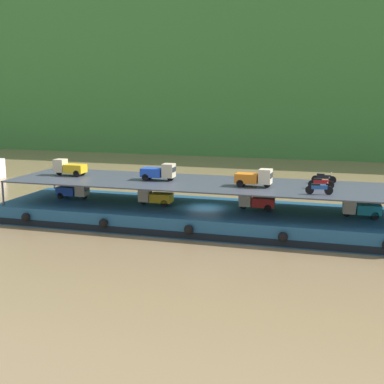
# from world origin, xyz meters

# --- Properties ---
(ground_plane) EXTENTS (400.00, 400.00, 0.00)m
(ground_plane) POSITION_xyz_m (0.00, 0.00, 0.00)
(ground_plane) COLOR olive
(hillside_far_bank) EXTENTS (147.05, 40.26, 35.34)m
(hillside_far_bank) POSITION_xyz_m (0.00, 63.83, 19.90)
(hillside_far_bank) COLOR #387533
(hillside_far_bank) RESTS_ON ground
(cargo_barge) EXTENTS (33.48, 9.28, 1.50)m
(cargo_barge) POSITION_xyz_m (0.00, -0.03, 0.75)
(cargo_barge) COLOR navy
(cargo_barge) RESTS_ON ground
(cargo_rack) EXTENTS (31.88, 7.93, 2.00)m
(cargo_rack) POSITION_xyz_m (0.00, 0.00, 3.44)
(cargo_rack) COLOR #383D47
(cargo_rack) RESTS_ON cargo_barge
(mini_truck_lower_stern) EXTENTS (2.75, 1.22, 1.38)m
(mini_truck_lower_stern) POSITION_xyz_m (-11.87, 0.34, 2.19)
(mini_truck_lower_stern) COLOR #1E47B7
(mini_truck_lower_stern) RESTS_ON cargo_barge
(mini_truck_lower_aft) EXTENTS (2.77, 1.25, 1.38)m
(mini_truck_lower_aft) POSITION_xyz_m (-4.20, -0.20, 2.19)
(mini_truck_lower_aft) COLOR gold
(mini_truck_lower_aft) RESTS_ON cargo_barge
(mini_truck_lower_mid) EXTENTS (2.79, 1.28, 1.38)m
(mini_truck_lower_mid) POSITION_xyz_m (3.97, 0.41, 2.19)
(mini_truck_lower_mid) COLOR red
(mini_truck_lower_mid) RESTS_ON cargo_barge
(mini_truck_lower_fore) EXTENTS (2.79, 1.30, 1.38)m
(mini_truck_lower_fore) POSITION_xyz_m (11.75, 0.09, 2.19)
(mini_truck_lower_fore) COLOR teal
(mini_truck_lower_fore) RESTS_ON cargo_barge
(mini_truck_upper_stern) EXTENTS (2.75, 1.21, 1.38)m
(mini_truck_upper_stern) POSITION_xyz_m (-12.11, 0.20, 4.19)
(mini_truck_upper_stern) COLOR gold
(mini_truck_upper_stern) RESTS_ON cargo_rack
(mini_truck_upper_mid) EXTENTS (2.75, 1.22, 1.38)m
(mini_truck_upper_mid) POSITION_xyz_m (-3.93, 0.06, 4.19)
(mini_truck_upper_mid) COLOR #1E47B7
(mini_truck_upper_mid) RESTS_ON cargo_rack
(mini_truck_upper_fore) EXTENTS (2.79, 1.28, 1.38)m
(mini_truck_upper_fore) POSITION_xyz_m (3.97, -0.64, 4.19)
(mini_truck_upper_fore) COLOR orange
(mini_truck_upper_fore) RESTS_ON cargo_rack
(motorcycle_upper_port) EXTENTS (1.90, 0.55, 0.87)m
(motorcycle_upper_port) POSITION_xyz_m (8.82, -2.38, 3.93)
(motorcycle_upper_port) COLOR black
(motorcycle_upper_port) RESTS_ON cargo_rack
(motorcycle_upper_centre) EXTENTS (1.90, 0.55, 0.87)m
(motorcycle_upper_centre) POSITION_xyz_m (8.82, 0.00, 3.93)
(motorcycle_upper_centre) COLOR black
(motorcycle_upper_centre) RESTS_ON cargo_rack
(motorcycle_upper_stbd) EXTENTS (1.90, 0.55, 0.87)m
(motorcycle_upper_stbd) POSITION_xyz_m (8.90, 2.38, 3.93)
(motorcycle_upper_stbd) COLOR black
(motorcycle_upper_stbd) RESTS_ON cargo_rack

